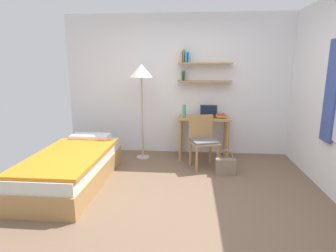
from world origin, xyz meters
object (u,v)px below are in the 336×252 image
(desk, at_px, (204,126))
(desk_chair, at_px, (203,139))
(book_stack, at_px, (221,116))
(handbag, at_px, (226,166))
(bed, at_px, (73,168))
(water_bottle, at_px, (184,111))
(laptop, at_px, (209,114))
(standing_lamp, at_px, (141,76))

(desk, distance_m, desk_chair, 0.49)
(book_stack, height_order, handbag, book_stack)
(bed, xyz_separation_m, desk_chair, (1.89, 0.85, 0.25))
(water_bottle, bearing_deg, desk, 6.88)
(bed, relative_size, desk_chair, 2.29)
(bed, height_order, water_bottle, water_bottle)
(laptop, bearing_deg, desk_chair, -101.55)
(desk_chair, xyz_separation_m, water_bottle, (-0.33, 0.44, 0.39))
(bed, xyz_separation_m, handbag, (2.24, 0.55, -0.11))
(laptop, height_order, handbag, laptop)
(bed, relative_size, book_stack, 8.53)
(water_bottle, xyz_separation_m, handbag, (0.68, -0.73, -0.74))
(laptop, bearing_deg, water_bottle, -163.74)
(bed, bearing_deg, water_bottle, 39.53)
(desk_chair, distance_m, standing_lamp, 1.52)
(bed, bearing_deg, desk_chair, 24.19)
(desk_chair, relative_size, standing_lamp, 0.51)
(desk_chair, bearing_deg, book_stack, 54.94)
(bed, distance_m, handbag, 2.31)
(handbag, bearing_deg, book_stack, 91.69)
(bed, relative_size, standing_lamp, 1.17)
(desk_chair, bearing_deg, laptop, 78.45)
(desk, height_order, standing_lamp, standing_lamp)
(desk, height_order, book_stack, book_stack)
(book_stack, bearing_deg, standing_lamp, -174.64)
(laptop, bearing_deg, standing_lamp, -169.15)
(handbag, bearing_deg, desk, 112.73)
(standing_lamp, relative_size, laptop, 5.31)
(desk, relative_size, laptop, 2.89)
(handbag, bearing_deg, bed, -166.19)
(bed, xyz_separation_m, standing_lamp, (0.81, 1.19, 1.26))
(desk, bearing_deg, bed, -145.25)
(water_bottle, xyz_separation_m, book_stack, (0.66, 0.03, -0.08))
(water_bottle, bearing_deg, handbag, -47.06)
(bed, bearing_deg, standing_lamp, 55.69)
(desk, distance_m, standing_lamp, 1.44)
(desk_chair, height_order, book_stack, desk_chair)
(desk_chair, relative_size, book_stack, 3.73)
(desk, xyz_separation_m, standing_lamp, (-1.11, -0.14, 0.91))
(water_bottle, bearing_deg, book_stack, 2.90)
(bed, bearing_deg, laptop, 35.23)
(laptop, bearing_deg, desk, -135.57)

